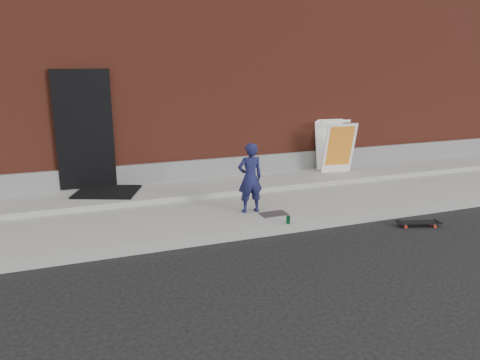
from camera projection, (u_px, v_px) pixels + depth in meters
name	position (u px, v px, depth m)	size (l,w,h in m)	color
ground	(273.00, 236.00, 7.37)	(80.00, 80.00, 0.00)	black
sidewalk	(240.00, 204.00, 8.71)	(20.00, 3.00, 0.15)	gray
apron	(225.00, 186.00, 9.50)	(20.00, 1.20, 0.10)	gray
building	(172.00, 66.00, 13.08)	(20.00, 8.10, 5.00)	maroon
child	(250.00, 178.00, 7.91)	(0.44, 0.29, 1.20)	#171941
skateboard	(419.00, 223.00, 7.77)	(0.73, 0.39, 0.08)	red
pizza_sign	(335.00, 146.00, 10.39)	(0.78, 0.89, 1.14)	white
soda_can	(288.00, 220.00, 7.46)	(0.07, 0.07, 0.13)	#198145
doormat	(107.00, 192.00, 8.83)	(1.12, 0.91, 0.03)	black
utility_plate	(274.00, 214.00, 7.91)	(0.45, 0.29, 0.01)	#545358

